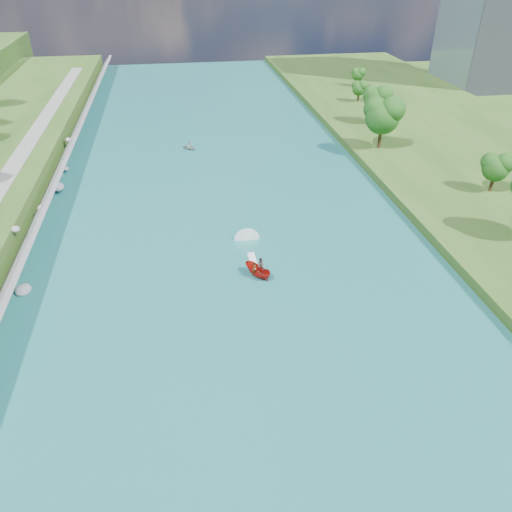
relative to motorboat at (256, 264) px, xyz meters
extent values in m
plane|color=#2D5119|center=(-2.94, -10.73, -0.79)|extent=(260.00, 260.00, 0.00)
cube|color=#1B6668|center=(-2.94, 9.27, -0.74)|extent=(55.00, 240.00, 0.10)
cube|color=slate|center=(-28.79, 9.27, 1.01)|extent=(3.54, 236.00, 4.05)
ellipsoid|color=gray|center=(-27.75, -0.26, -0.48)|extent=(1.84, 2.29, 1.08)
ellipsoid|color=gray|center=(-30.09, 9.47, 2.54)|extent=(1.13, 1.19, 0.86)
ellipsoid|color=gray|center=(-28.64, 18.21, 1.19)|extent=(1.46, 1.31, 0.87)
ellipsoid|color=gray|center=(-28.18, 27.56, 0.31)|extent=(1.86, 2.10, 1.37)
ellipsoid|color=gray|center=(-28.23, 36.01, 0.07)|extent=(1.03, 0.94, 0.75)
ellipsoid|color=gray|center=(-29.42, 48.23, 1.31)|extent=(1.17, 1.47, 0.76)
ellipsoid|color=#144B14|center=(39.99, 13.91, 4.41)|extent=(4.44, 4.44, 7.40)
ellipsoid|color=#144B14|center=(29.78, 35.56, 6.42)|extent=(6.85, 6.85, 11.42)
ellipsoid|color=#144B14|center=(34.50, 50.44, 5.46)|extent=(5.70, 5.70, 9.50)
ellipsoid|color=#144B14|center=(36.86, 67.85, 3.69)|extent=(3.57, 3.57, 5.95)
ellipsoid|color=#144B14|center=(41.82, 82.83, 3.60)|extent=(3.46, 3.46, 5.77)
imported|color=#AB140D|center=(-0.02, -1.58, 0.09)|extent=(3.56, 4.15, 1.55)
imported|color=#66605B|center=(-0.42, -1.98, 0.57)|extent=(0.74, 0.57, 1.81)
imported|color=#66605B|center=(0.48, -1.08, 0.56)|extent=(1.10, 1.03, 1.79)
cube|color=white|center=(-0.02, 1.42, -0.66)|extent=(0.90, 5.00, 0.06)
imported|color=gray|center=(-5.95, 44.54, -0.38)|extent=(3.62, 3.66, 0.62)
imported|color=#66605B|center=(-5.95, 44.54, 0.23)|extent=(0.73, 0.55, 1.34)
camera|label=1|loc=(-8.45, -51.51, 34.07)|focal=35.00mm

